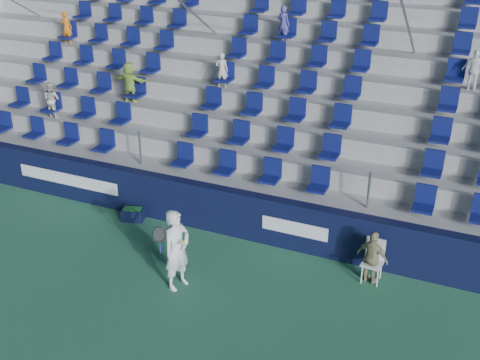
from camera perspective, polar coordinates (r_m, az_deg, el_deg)
name	(u,v)px	position (r m, az deg, el deg)	size (l,w,h in m)	color
ground	(176,307)	(12.62, -6.12, -11.92)	(70.00, 70.00, 0.00)	#2F6E4A
sponsor_wall	(238,214)	(14.64, -0.15, -3.21)	(24.00, 0.32, 1.20)	black
grandstand	(307,95)	(18.44, 6.36, 8.05)	(24.00, 8.17, 6.63)	#AAAAA5
tennis_player	(177,250)	(12.72, -6.01, -6.59)	(0.71, 0.76, 1.82)	silver
line_judge_chair	(374,257)	(13.40, 12.57, -7.13)	(0.46, 0.47, 0.96)	white
line_judge	(373,258)	(13.23, 12.45, -7.20)	(0.73, 0.30, 1.24)	tan
ball_bin	(133,214)	(15.76, -10.10, -3.16)	(0.65, 0.52, 0.32)	black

